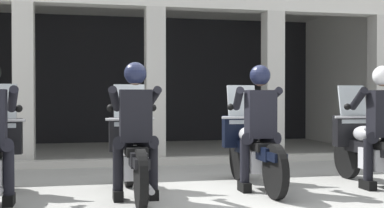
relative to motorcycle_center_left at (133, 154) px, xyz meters
The scene contains 9 objects.
ground_plane 2.88m from the motorcycle_center_left, 73.83° to the left, with size 80.00×80.00×0.00m, color #999993.
station_building 5.76m from the motorcycle_center_left, 82.59° to the left, with size 10.25×4.68×3.40m.
kerb_strip 2.75m from the motorcycle_center_left, 74.80° to the left, with size 9.75×0.24×0.12m, color #B7B5AD.
motorcycle_center_left is the anchor object (origin of this frame).
police_officer_center_left 0.52m from the motorcycle_center_left, 90.26° to the right, with size 0.63×0.61×1.58m.
motorcycle_center_right 1.60m from the motorcycle_center_left, ahead, with size 0.62×2.04×1.35m.
police_officer_center_right 1.64m from the motorcycle_center_left, ahead, with size 0.63×0.61×1.58m.
motorcycle_far_right 3.17m from the motorcycle_center_left, ahead, with size 0.62×2.04×1.35m.
police_officer_far_right 3.21m from the motorcycle_center_left, ahead, with size 0.63×0.61×1.58m.
Camera 1 is at (-1.41, -5.89, 1.20)m, focal length 47.89 mm.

